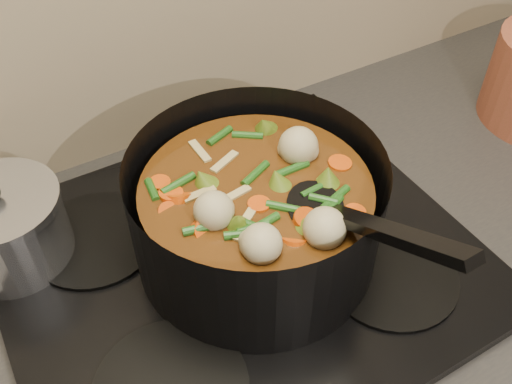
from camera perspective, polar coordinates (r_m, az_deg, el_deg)
stovetop at (r=0.80m, az=-1.75°, el=-6.91°), size 0.62×0.54×0.03m
stockpot at (r=0.74m, az=0.05°, el=-2.15°), size 0.37×0.46×0.24m
saucepan at (r=0.82m, az=-23.64°, el=-3.29°), size 0.16×0.16×0.13m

